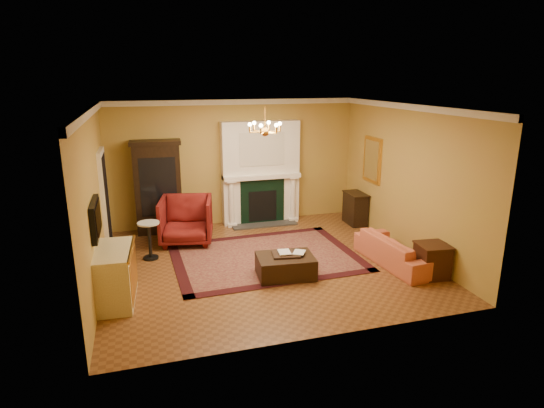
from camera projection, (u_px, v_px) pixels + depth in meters
name	position (u px, v px, depth m)	size (l,w,h in m)	color
floor	(266.00, 263.00, 8.88)	(6.00, 5.50, 0.02)	brown
ceiling	(265.00, 106.00, 8.07)	(6.00, 5.50, 0.02)	white
wall_back	(235.00, 163.00, 11.02)	(6.00, 0.02, 3.00)	#B28540
wall_front	(322.00, 236.00, 5.92)	(6.00, 0.02, 3.00)	#B28540
wall_left	(93.00, 200.00, 7.66)	(0.02, 5.50, 3.00)	#B28540
wall_right	(407.00, 179.00, 9.29)	(0.02, 5.50, 3.00)	#B28540
fireplace	(261.00, 175.00, 11.09)	(1.90, 0.70, 2.50)	white
crown_molding	(252.00, 107.00, 8.97)	(6.00, 5.50, 0.12)	silver
doorway	(105.00, 201.00, 9.37)	(0.08, 1.05, 2.10)	white
tv_panel	(96.00, 219.00, 7.16)	(0.09, 0.95, 0.58)	black
gilt_mirror	(372.00, 160.00, 10.53)	(0.06, 0.76, 1.05)	gold
chandelier	(265.00, 129.00, 8.17)	(0.63, 0.55, 0.53)	gold
oriental_rug	(265.00, 257.00, 9.16)	(3.64, 2.73, 0.01)	#440E19
china_cabinet	(158.00, 189.00, 10.40)	(1.03, 0.47, 2.05)	black
wingback_armchair	(186.00, 218.00, 9.83)	(1.08, 1.02, 1.12)	maroon
pedestal_table	(149.00, 238.00, 8.96)	(0.43, 0.43, 0.76)	black
commode	(115.00, 275.00, 7.27)	(0.56, 1.19, 0.89)	beige
coral_sofa	(397.00, 246.00, 8.74)	(1.90, 0.55, 0.74)	#CC6240
end_table	(432.00, 261.00, 8.20)	(0.51, 0.51, 0.59)	black
console_table	(355.00, 209.00, 11.15)	(0.39, 0.68, 0.75)	black
leather_ottoman	(285.00, 266.00, 8.23)	(1.01, 0.74, 0.38)	black
ottoman_tray	(286.00, 254.00, 8.21)	(0.49, 0.38, 0.03)	black
book_a	(279.00, 246.00, 8.18)	(0.22, 0.03, 0.29)	gray
book_b	(294.00, 245.00, 8.22)	(0.20, 0.02, 0.28)	gray
topiary_left	(236.00, 165.00, 10.81)	(0.17, 0.17, 0.47)	gray
topiary_right	(282.00, 162.00, 11.12)	(0.17, 0.17, 0.46)	gray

